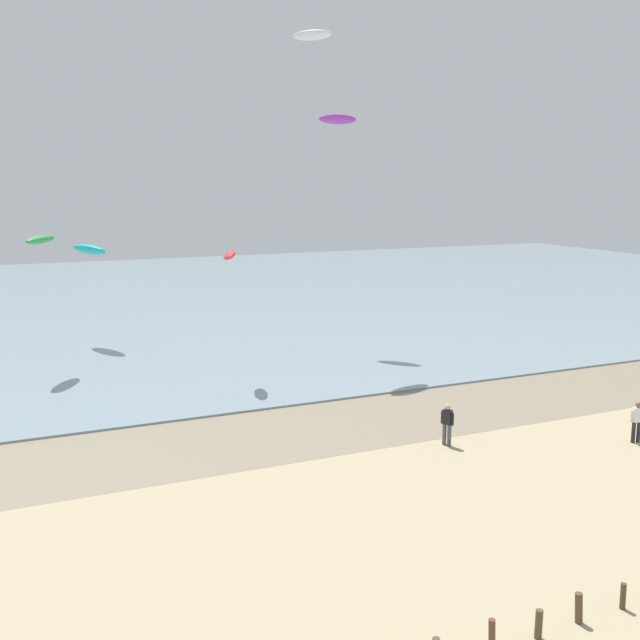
{
  "coord_description": "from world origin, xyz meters",
  "views": [
    {
      "loc": [
        -5.67,
        -5.78,
        10.41
      ],
      "look_at": [
        1.85,
        11.27,
        6.89
      ],
      "focal_mm": 41.02,
      "sensor_mm": 36.0,
      "label": 1
    }
  ],
  "objects_px": {
    "person_nearest_camera": "(447,423)",
    "kite_aloft_5": "(338,119)",
    "person_mid_beach": "(637,421)",
    "kite_aloft_3": "(312,35)",
    "kite_aloft_2": "(229,255)",
    "kite_aloft_8": "(40,240)",
    "kite_aloft_0": "(89,249)"
  },
  "relations": [
    {
      "from": "person_mid_beach",
      "to": "kite_aloft_2",
      "type": "relative_size",
      "value": 0.82
    },
    {
      "from": "kite_aloft_3",
      "to": "kite_aloft_2",
      "type": "bearing_deg",
      "value": -84.78
    },
    {
      "from": "kite_aloft_5",
      "to": "kite_aloft_2",
      "type": "bearing_deg",
      "value": -4.99
    },
    {
      "from": "kite_aloft_2",
      "to": "person_nearest_camera",
      "type": "bearing_deg",
      "value": -142.47
    },
    {
      "from": "person_nearest_camera",
      "to": "kite_aloft_2",
      "type": "bearing_deg",
      "value": 111.99
    },
    {
      "from": "person_nearest_camera",
      "to": "kite_aloft_5",
      "type": "distance_m",
      "value": 18.95
    },
    {
      "from": "kite_aloft_0",
      "to": "kite_aloft_5",
      "type": "relative_size",
      "value": 1.31
    },
    {
      "from": "person_nearest_camera",
      "to": "kite_aloft_3",
      "type": "distance_m",
      "value": 28.54
    },
    {
      "from": "kite_aloft_2",
      "to": "kite_aloft_8",
      "type": "bearing_deg",
      "value": 71.66
    },
    {
      "from": "person_nearest_camera",
      "to": "kite_aloft_8",
      "type": "xyz_separation_m",
      "value": [
        -13.86,
        18.51,
        6.47
      ]
    },
    {
      "from": "kite_aloft_0",
      "to": "kite_aloft_2",
      "type": "height_order",
      "value": "kite_aloft_2"
    },
    {
      "from": "person_nearest_camera",
      "to": "kite_aloft_3",
      "type": "xyz_separation_m",
      "value": [
        3.27,
        21.34,
        18.67
      ]
    },
    {
      "from": "person_mid_beach",
      "to": "kite_aloft_0",
      "type": "relative_size",
      "value": 0.5
    },
    {
      "from": "person_nearest_camera",
      "to": "kite_aloft_0",
      "type": "relative_size",
      "value": 0.5
    },
    {
      "from": "kite_aloft_8",
      "to": "kite_aloft_0",
      "type": "bearing_deg",
      "value": -178.08
    },
    {
      "from": "kite_aloft_3",
      "to": "kite_aloft_0",
      "type": "bearing_deg",
      "value": -144.91
    },
    {
      "from": "person_mid_beach",
      "to": "kite_aloft_8",
      "type": "distance_m",
      "value": 30.68
    },
    {
      "from": "person_mid_beach",
      "to": "kite_aloft_8",
      "type": "bearing_deg",
      "value": 134.61
    },
    {
      "from": "person_mid_beach",
      "to": "kite_aloft_8",
      "type": "xyz_separation_m",
      "value": [
        -21.06,
        21.35,
        6.47
      ]
    },
    {
      "from": "kite_aloft_0",
      "to": "kite_aloft_5",
      "type": "bearing_deg",
      "value": 23.12
    },
    {
      "from": "person_nearest_camera",
      "to": "kite_aloft_3",
      "type": "bearing_deg",
      "value": 81.28
    },
    {
      "from": "person_nearest_camera",
      "to": "person_mid_beach",
      "type": "height_order",
      "value": "same"
    },
    {
      "from": "kite_aloft_0",
      "to": "kite_aloft_8",
      "type": "xyz_separation_m",
      "value": [
        -3.17,
        -6.3,
        1.16
      ]
    },
    {
      "from": "person_nearest_camera",
      "to": "kite_aloft_5",
      "type": "relative_size",
      "value": 0.66
    },
    {
      "from": "kite_aloft_2",
      "to": "kite_aloft_8",
      "type": "distance_m",
      "value": 10.57
    },
    {
      "from": "kite_aloft_3",
      "to": "kite_aloft_5",
      "type": "xyz_separation_m",
      "value": [
        -1.7,
        -7.54,
        -5.78
      ]
    },
    {
      "from": "kite_aloft_2",
      "to": "kite_aloft_5",
      "type": "relative_size",
      "value": 0.81
    },
    {
      "from": "kite_aloft_3",
      "to": "kite_aloft_5",
      "type": "bearing_deg",
      "value": -53.63
    },
    {
      "from": "person_mid_beach",
      "to": "kite_aloft_3",
      "type": "bearing_deg",
      "value": 99.23
    },
    {
      "from": "kite_aloft_2",
      "to": "kite_aloft_5",
      "type": "distance_m",
      "value": 9.8
    },
    {
      "from": "kite_aloft_3",
      "to": "kite_aloft_8",
      "type": "distance_m",
      "value": 21.22
    },
    {
      "from": "kite_aloft_2",
      "to": "kite_aloft_3",
      "type": "height_order",
      "value": "kite_aloft_3"
    }
  ]
}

